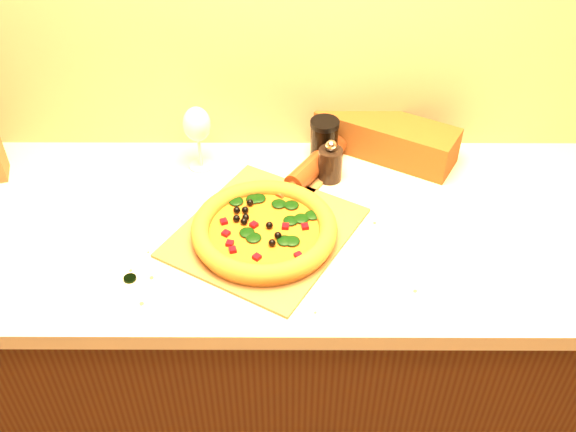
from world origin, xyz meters
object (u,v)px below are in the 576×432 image
object	(u,v)px
rolling_pin	(322,158)
wine_glass	(197,126)
pizza	(264,230)
pepper_grinder	(330,163)
dark_jar	(324,141)
pizza_peel	(269,228)

from	to	relation	value
rolling_pin	wine_glass	bearing A→B (deg)	179.60
pizza	pepper_grinder	world-z (taller)	pepper_grinder
dark_jar	pizza_peel	bearing A→B (deg)	-116.54
wine_glass	rolling_pin	bearing A→B (deg)	-0.40
pizza_peel	pepper_grinder	world-z (taller)	pepper_grinder
pizza_peel	dark_jar	size ratio (longest dim) A/B	4.65
pizza	wine_glass	world-z (taller)	wine_glass
pizza_peel	pepper_grinder	xyz separation A→B (m)	(0.15, 0.19, 0.04)
wine_glass	dark_jar	xyz separation A→B (m)	(0.32, 0.03, -0.06)
pizza	pizza_peel	bearing A→B (deg)	76.78
pepper_grinder	rolling_pin	xyz separation A→B (m)	(-0.02, 0.05, -0.02)
pizza	rolling_pin	xyz separation A→B (m)	(0.14, 0.28, -0.00)
wine_glass	dark_jar	size ratio (longest dim) A/B	1.46
dark_jar	rolling_pin	bearing A→B (deg)	-100.66
rolling_pin	wine_glass	xyz separation A→B (m)	(-0.31, 0.00, 0.10)
pizza	rolling_pin	size ratio (longest dim) A/B	0.96
pizza	pepper_grinder	xyz separation A→B (m)	(0.16, 0.23, 0.02)
pepper_grinder	rolling_pin	bearing A→B (deg)	110.29
pizza_peel	dark_jar	distance (m)	0.31
pizza	wine_glass	distance (m)	0.34
pizza_peel	pizza	size ratio (longest dim) A/B	1.69
pizza_peel	rolling_pin	xyz separation A→B (m)	(0.13, 0.24, 0.02)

